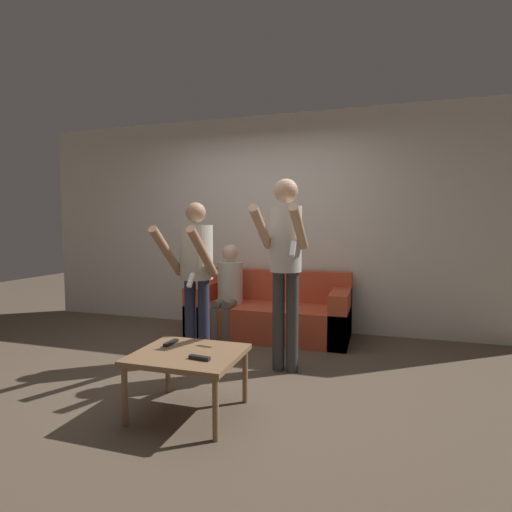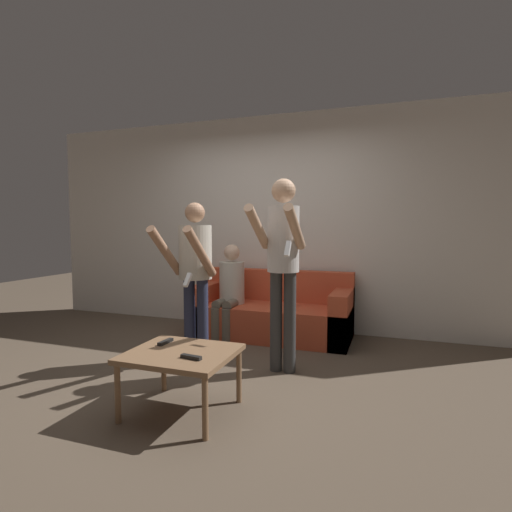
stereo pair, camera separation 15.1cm
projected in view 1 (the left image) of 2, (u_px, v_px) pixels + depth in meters
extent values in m
plane|color=brown|center=(210.00, 375.00, 3.53)|extent=(14.00, 14.00, 0.00)
cube|color=silver|center=(266.00, 223.00, 5.13)|extent=(6.40, 0.06, 2.70)
cube|color=#C64C2D|center=(269.00, 321.00, 4.73)|extent=(1.87, 0.78, 0.38)
cube|color=#C64C2D|center=(276.00, 285.00, 4.99)|extent=(1.87, 0.16, 0.38)
cube|color=#C64C2D|center=(204.00, 308.00, 4.96)|extent=(0.20, 0.78, 0.59)
cube|color=#C64C2D|center=(340.00, 317.00, 4.47)|extent=(0.20, 0.78, 0.59)
cylinder|color=#282D47|center=(190.00, 320.00, 3.87)|extent=(0.11, 0.11, 0.81)
cylinder|color=#282D47|center=(204.00, 321.00, 3.83)|extent=(0.11, 0.11, 0.81)
cylinder|color=beige|center=(196.00, 252.00, 3.80)|extent=(0.32, 0.32, 0.52)
sphere|color=#A87A5B|center=(196.00, 212.00, 3.77)|extent=(0.19, 0.19, 0.19)
cylinder|color=#A87A5B|center=(167.00, 252.00, 3.63)|extent=(0.08, 0.53, 0.49)
cylinder|color=#A87A5B|center=(203.00, 253.00, 3.52)|extent=(0.08, 0.53, 0.49)
cube|color=white|center=(191.00, 280.00, 3.31)|extent=(0.04, 0.11, 0.12)
cylinder|color=#383838|center=(278.00, 321.00, 3.61)|extent=(0.11, 0.11, 0.91)
cylinder|color=#383838|center=(292.00, 322.00, 3.57)|extent=(0.11, 0.11, 0.91)
cylinder|color=silver|center=(286.00, 239.00, 3.54)|extent=(0.28, 0.28, 0.58)
sphere|color=tan|center=(286.00, 191.00, 3.50)|extent=(0.21, 0.21, 0.21)
cylinder|color=tan|center=(261.00, 228.00, 3.36)|extent=(0.08, 0.50, 0.38)
cylinder|color=tan|center=(299.00, 228.00, 3.26)|extent=(0.08, 0.50, 0.38)
cube|color=white|center=(293.00, 249.00, 3.06)|extent=(0.04, 0.10, 0.12)
cylinder|color=#6B6051|center=(215.00, 325.00, 4.53)|extent=(0.11, 0.11, 0.38)
cylinder|color=#6B6051|center=(226.00, 326.00, 4.49)|extent=(0.11, 0.11, 0.38)
cylinder|color=#6B6051|center=(220.00, 303.00, 4.67)|extent=(0.11, 0.32, 0.11)
cylinder|color=#6B6051|center=(231.00, 304.00, 4.63)|extent=(0.11, 0.32, 0.11)
cylinder|color=beige|center=(230.00, 283.00, 4.78)|extent=(0.30, 0.30, 0.50)
sphere|color=beige|center=(230.00, 252.00, 4.75)|extent=(0.19, 0.19, 0.19)
cube|color=#846042|center=(188.00, 355.00, 2.77)|extent=(0.73, 0.64, 0.04)
cylinder|color=#846042|center=(125.00, 396.00, 2.62)|extent=(0.04, 0.04, 0.40)
cylinder|color=#846042|center=(216.00, 409.00, 2.43)|extent=(0.04, 0.04, 0.40)
cylinder|color=#846042|center=(168.00, 367.00, 3.15)|extent=(0.04, 0.04, 0.40)
cylinder|color=#846042|center=(245.00, 376.00, 2.96)|extent=(0.04, 0.04, 0.40)
cube|color=black|center=(200.00, 358.00, 2.62)|extent=(0.15, 0.05, 0.02)
cube|color=black|center=(171.00, 343.00, 2.95)|extent=(0.05, 0.15, 0.02)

